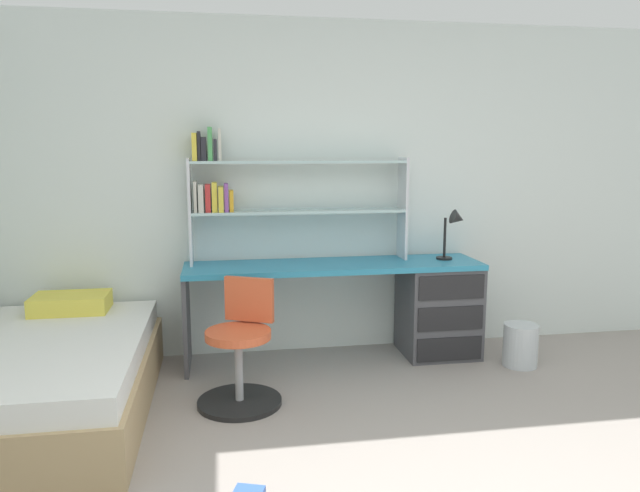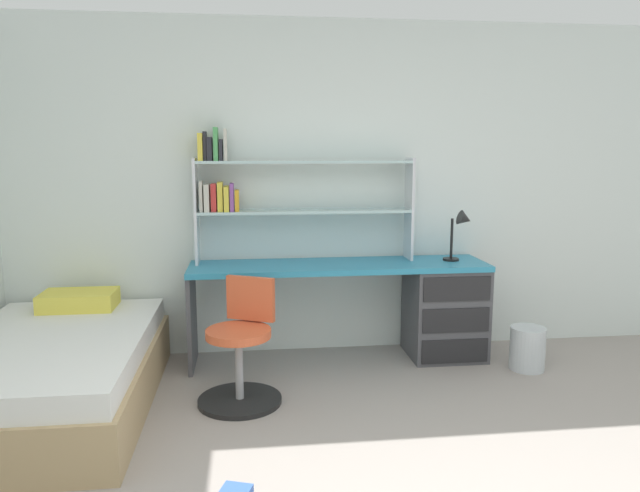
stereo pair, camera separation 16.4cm
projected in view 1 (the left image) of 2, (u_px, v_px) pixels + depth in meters
room_shell at (129, 211)px, 2.93m from camera, size 5.97×6.49×2.50m
desk at (410, 302)px, 4.48m from camera, size 2.17×0.51×0.73m
bookshelf_hutch at (267, 188)px, 4.30m from camera, size 1.60×0.22×0.98m
desk_lamp at (455, 226)px, 4.43m from camera, size 0.20×0.17×0.38m
swivel_chair at (241, 357)px, 3.65m from camera, size 0.52×0.52×0.76m
bed_platform at (47, 378)px, 3.49m from camera, size 1.15×1.83×0.57m
waste_bin at (520, 345)px, 4.30m from camera, size 0.25×0.25×0.31m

